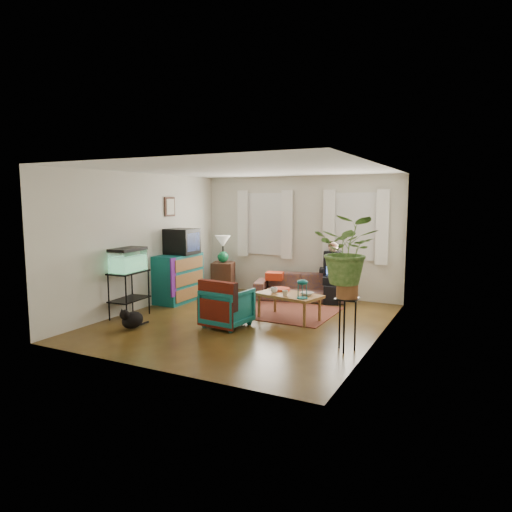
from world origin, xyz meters
The scene contains 31 objects.
floor centered at (0.00, 0.00, 0.00)m, with size 4.50×5.00×0.01m, color #4F2B14.
ceiling centered at (0.00, 0.00, 2.60)m, with size 4.50×5.00×0.01m, color white.
wall_back centered at (0.00, 2.50, 1.30)m, with size 4.50×0.01×2.60m, color silver.
wall_front centered at (0.00, -2.50, 1.30)m, with size 4.50×0.01×2.60m, color silver.
wall_left centered at (-2.25, 0.00, 1.30)m, with size 0.01×5.00×2.60m, color silver.
wall_right centered at (2.25, 0.00, 1.30)m, with size 0.01×5.00×2.60m, color silver.
window_left centered at (-0.80, 2.48, 1.55)m, with size 1.08×0.04×1.38m, color white.
window_right centered at (1.25, 2.48, 1.55)m, with size 1.08×0.04×1.38m, color white.
curtains_left centered at (-0.80, 2.40, 1.55)m, with size 1.36×0.06×1.50m, color white.
curtains_right centered at (1.25, 2.40, 1.55)m, with size 1.36×0.06×1.50m, color white.
picture_frame centered at (-2.21, 0.85, 1.95)m, with size 0.04×0.32×0.40m, color #3D2616.
area_rug centered at (0.26, 0.92, 0.01)m, with size 2.00×1.60×0.01m, color brown.
sofa centered at (0.20, 2.05, 0.36)m, with size 1.86×0.74×0.73m, color brown.
seated_person centered at (0.85, 2.22, 0.56)m, with size 0.47×0.57×1.11m, color black, non-canonical shape.
side_table centered at (-1.65, 2.01, 0.34)m, with size 0.47×0.47×0.68m, color #3F2317.
table_lamp centered at (-1.65, 2.01, 0.97)m, with size 0.35×0.35×0.62m, color white, non-canonical shape.
dresser centered at (-1.99, 0.78, 0.49)m, with size 0.54×1.09×0.98m, color #116769.
crt_tv centered at (-1.97, 0.88, 1.24)m, with size 0.60×0.54×0.52m, color black.
aquarium_stand centered at (-2.00, -0.67, 0.41)m, with size 0.41×0.74×0.83m, color black.
aquarium centered at (-2.00, -0.67, 1.05)m, with size 0.37×0.68×0.44m, color #7FD899.
black_cat centered at (-1.43, -1.23, 0.18)m, with size 0.27×0.42×0.36m, color black.
armchair centered at (-0.14, -0.38, 0.36)m, with size 0.69×0.65×0.71m, color #105764.
serape_throw centered at (-0.17, -0.66, 0.50)m, with size 0.72×0.17×0.59m, color #9E0A0A.
coffee_table centered at (0.62, 0.45, 0.23)m, with size 1.12×0.61×0.46m, color brown.
cup_a centered at (0.35, 0.41, 0.51)m, with size 0.13×0.13×0.10m, color white.
cup_b centered at (0.63, 0.26, 0.51)m, with size 0.10×0.10×0.10m, color beige.
bowl centered at (0.94, 0.48, 0.49)m, with size 0.22×0.22×0.05m, color white.
snack_tray centered at (0.36, 0.67, 0.48)m, with size 0.34×0.34×0.04m, color #B21414.
birdcage centered at (0.96, 0.22, 0.62)m, with size 0.18×0.18×0.32m, color #115B6B, non-canonical shape.
plant_stand centered at (1.97, -0.72, 0.38)m, with size 0.32×0.32×0.75m, color black.
potted_plant centered at (1.97, -0.72, 1.27)m, with size 0.86×0.74×0.96m, color #599947.
Camera 1 is at (3.63, -6.80, 2.11)m, focal length 32.00 mm.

